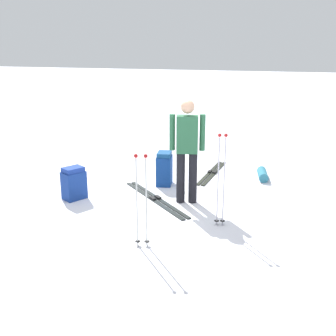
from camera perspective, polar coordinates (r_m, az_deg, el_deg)
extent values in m
plane|color=silver|center=(6.56, 0.00, -5.88)|extent=(80.00, 80.00, 0.00)
cylinder|color=black|center=(6.77, 3.44, -1.35)|extent=(0.14, 0.14, 0.85)
cylinder|color=black|center=(6.78, 1.75, -1.33)|extent=(0.14, 0.14, 0.85)
cube|color=#235637|center=(6.59, 2.68, 4.67)|extent=(0.39, 0.31, 0.60)
cylinder|color=#235637|center=(6.59, 4.78, 4.90)|extent=(0.09, 0.09, 0.58)
cylinder|color=#235637|center=(6.59, 0.59, 4.96)|extent=(0.09, 0.09, 0.58)
sphere|color=tan|center=(6.51, 2.73, 8.47)|extent=(0.22, 0.22, 0.22)
cube|color=black|center=(8.48, 6.44, -0.69)|extent=(0.12, 1.73, 0.02)
cube|color=black|center=(8.47, 6.45, -0.53)|extent=(0.07, 0.14, 0.03)
cube|color=black|center=(8.51, 5.79, -0.62)|extent=(0.12, 1.73, 0.02)
cube|color=black|center=(8.50, 5.80, -0.46)|extent=(0.07, 0.14, 0.03)
cube|color=black|center=(6.99, -2.13, -4.37)|extent=(1.54, 1.36, 0.02)
cube|color=black|center=(6.98, -2.13, -4.18)|extent=(0.15, 0.14, 0.03)
cube|color=black|center=(7.03, -1.40, -4.23)|extent=(1.54, 1.36, 0.02)
cube|color=black|center=(7.02, -1.40, -4.04)|extent=(0.15, 0.14, 0.03)
cube|color=navy|center=(7.15, -12.86, -2.35)|extent=(0.40, 0.44, 0.48)
cube|color=navy|center=(7.07, -13.00, -0.21)|extent=(0.36, 0.40, 0.08)
cube|color=navy|center=(7.67, -0.51, -0.36)|extent=(0.34, 0.41, 0.55)
cube|color=navy|center=(7.59, -0.52, 1.92)|extent=(0.30, 0.37, 0.08)
cylinder|color=#B1AFBD|center=(5.88, 7.75, -1.99)|extent=(0.02, 0.02, 1.30)
sphere|color=#A51919|center=(5.70, 8.01, 4.50)|extent=(0.05, 0.05, 0.05)
cylinder|color=black|center=(6.09, 7.54, -7.25)|extent=(0.07, 0.07, 0.01)
cylinder|color=#B1AFBD|center=(5.87, 6.93, -1.98)|extent=(0.02, 0.02, 1.30)
sphere|color=#A51919|center=(5.69, 7.16, 4.52)|extent=(0.05, 0.05, 0.05)
cylinder|color=black|center=(6.08, 6.74, -7.25)|extent=(0.07, 0.07, 0.01)
cylinder|color=#B4B9B6|center=(5.23, -3.01, -4.91)|extent=(0.02, 0.02, 1.18)
sphere|color=#A51919|center=(5.04, -3.11, 1.67)|extent=(0.05, 0.05, 0.05)
cylinder|color=black|center=(5.44, -2.92, -10.10)|extent=(0.07, 0.07, 0.01)
cylinder|color=#B4B9B6|center=(5.24, -4.32, -4.88)|extent=(0.02, 0.02, 1.18)
sphere|color=#A51919|center=(5.05, -4.47, 1.68)|extent=(0.05, 0.05, 0.05)
cylinder|color=black|center=(5.45, -4.20, -10.06)|extent=(0.07, 0.07, 0.01)
cylinder|color=#2B6D85|center=(8.28, 12.94, -0.87)|extent=(0.29, 0.57, 0.18)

